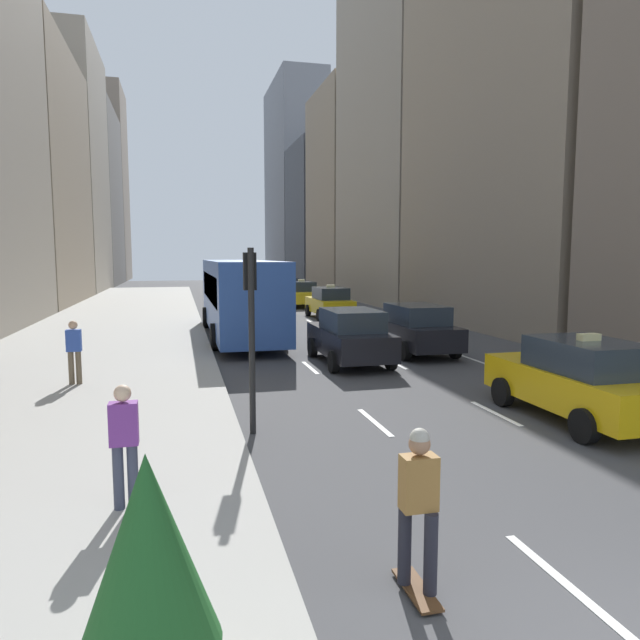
# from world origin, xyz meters

# --- Properties ---
(sidewalk_left) EXTENTS (8.00, 66.00, 0.15)m
(sidewalk_left) POSITION_xyz_m (-7.00, 27.00, 0.07)
(sidewalk_left) COLOR #ADAAA3
(sidewalk_left) RESTS_ON ground
(lane_markings) EXTENTS (5.72, 56.00, 0.01)m
(lane_markings) POSITION_xyz_m (2.60, 23.00, 0.01)
(lane_markings) COLOR white
(lane_markings) RESTS_ON ground
(building_row_left) EXTENTS (6.00, 87.92, 26.73)m
(building_row_left) POSITION_xyz_m (-14.00, 45.81, 11.59)
(building_row_left) COLOR gray
(building_row_left) RESTS_ON ground
(building_row_right) EXTENTS (6.00, 84.43, 35.69)m
(building_row_right) POSITION_xyz_m (12.00, 39.29, 13.52)
(building_row_right) COLOR gray
(building_row_right) RESTS_ON ground
(taxi_lead) EXTENTS (2.02, 4.40, 1.87)m
(taxi_lead) POSITION_xyz_m (4.00, 7.10, 0.88)
(taxi_lead) COLOR yellow
(taxi_lead) RESTS_ON ground
(taxi_second) EXTENTS (2.02, 4.40, 1.87)m
(taxi_second) POSITION_xyz_m (4.00, 35.08, 0.88)
(taxi_second) COLOR yellow
(taxi_second) RESTS_ON ground
(taxi_third) EXTENTS (2.02, 4.40, 1.87)m
(taxi_third) POSITION_xyz_m (4.00, 40.89, 0.88)
(taxi_third) COLOR yellow
(taxi_third) RESTS_ON ground
(taxi_fourth) EXTENTS (2.02, 4.40, 1.87)m
(taxi_fourth) POSITION_xyz_m (4.00, 27.44, 0.88)
(taxi_fourth) COLOR yellow
(taxi_fourth) RESTS_ON ground
(sedan_black_near) EXTENTS (2.02, 4.42, 1.76)m
(sedan_black_near) POSITION_xyz_m (1.20, 14.38, 0.89)
(sedan_black_near) COLOR black
(sedan_black_near) RESTS_ON ground
(sedan_silver_behind) EXTENTS (2.02, 4.72, 1.74)m
(sedan_silver_behind) POSITION_xyz_m (4.00, 15.77, 0.89)
(sedan_silver_behind) COLOR black
(sedan_silver_behind) RESTS_ON ground
(city_bus) EXTENTS (2.80, 11.61, 3.25)m
(city_bus) POSITION_xyz_m (-1.61, 21.25, 1.79)
(city_bus) COLOR #2D519E
(city_bus) RESTS_ON ground
(skateboarder) EXTENTS (0.36, 0.80, 1.75)m
(skateboarder) POSITION_xyz_m (-1.80, 2.16, 0.96)
(skateboarder) COLOR brown
(skateboarder) RESTS_ON ground
(planter_with_shrub) EXTENTS (1.00, 1.00, 1.95)m
(planter_with_shrub) POSITION_xyz_m (-4.34, 1.03, 1.15)
(planter_with_shrub) COLOR silver
(planter_with_shrub) RESTS_ON sidewalk_left
(pedestrian_near_curb) EXTENTS (0.36, 0.22, 1.65)m
(pedestrian_near_curb) POSITION_xyz_m (-4.82, 4.64, 1.07)
(pedestrian_near_curb) COLOR #383D51
(pedestrian_near_curb) RESTS_ON sidewalk_left
(pedestrian_mid_block) EXTENTS (0.36, 0.22, 1.65)m
(pedestrian_mid_block) POSITION_xyz_m (-6.74, 12.62, 1.07)
(pedestrian_mid_block) COLOR brown
(pedestrian_mid_block) RESTS_ON sidewalk_left
(traffic_light_pole) EXTENTS (0.24, 0.42, 3.60)m
(traffic_light_pole) POSITION_xyz_m (-2.75, 7.96, 2.41)
(traffic_light_pole) COLOR black
(traffic_light_pole) RESTS_ON ground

